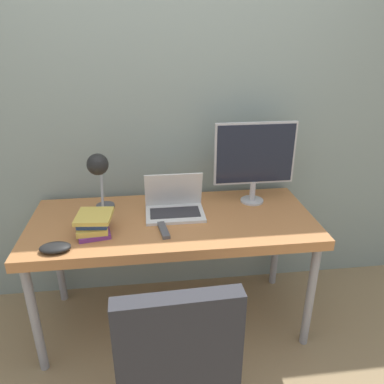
% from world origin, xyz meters
% --- Properties ---
extents(ground_plane, '(12.00, 12.00, 0.00)m').
position_xyz_m(ground_plane, '(0.00, 0.00, 0.00)').
color(ground_plane, '#937A56').
extents(wall_back, '(8.00, 0.05, 2.60)m').
position_xyz_m(wall_back, '(0.00, 0.79, 1.30)').
color(wall_back, gray).
rests_on(wall_back, ground_plane).
extents(desk, '(1.67, 0.72, 0.76)m').
position_xyz_m(desk, '(0.00, 0.36, 0.69)').
color(desk, '#B77542').
rests_on(desk, ground_plane).
extents(laptop, '(0.35, 0.24, 0.25)m').
position_xyz_m(laptop, '(0.02, 0.43, 0.81)').
color(laptop, silver).
rests_on(laptop, desk).
extents(monitor, '(0.51, 0.15, 0.52)m').
position_xyz_m(monitor, '(0.53, 0.54, 1.06)').
color(monitor, '#B7B7BC').
rests_on(monitor, desk).
extents(desk_lamp, '(0.12, 0.27, 0.40)m').
position_xyz_m(desk_lamp, '(-0.41, 0.43, 1.06)').
color(desk_lamp, '#4C4C51').
rests_on(desk_lamp, desk).
extents(office_chair, '(0.58, 0.60, 1.01)m').
position_xyz_m(office_chair, '(-0.06, -0.51, 0.56)').
color(office_chair, black).
rests_on(office_chair, ground_plane).
extents(book_stack, '(0.20, 0.22, 0.11)m').
position_xyz_m(book_stack, '(-0.44, 0.24, 0.82)').
color(book_stack, '#753384').
rests_on(book_stack, desk).
extents(tv_remote, '(0.06, 0.17, 0.02)m').
position_xyz_m(tv_remote, '(-0.06, 0.21, 0.77)').
color(tv_remote, '#4C4C51').
rests_on(tv_remote, desk).
extents(game_controller, '(0.16, 0.10, 0.04)m').
position_xyz_m(game_controller, '(-0.61, 0.08, 0.78)').
color(game_controller, black).
rests_on(game_controller, desk).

